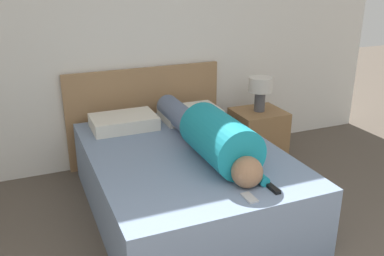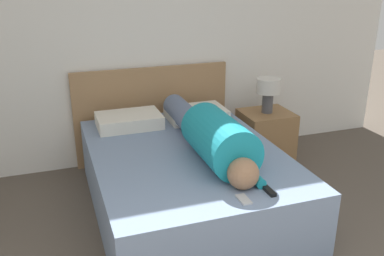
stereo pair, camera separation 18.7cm
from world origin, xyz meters
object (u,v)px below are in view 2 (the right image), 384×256
bed (186,181)px  tv_remote (268,190)px  person_lying (211,135)px  pillow_near_headboard (129,120)px  nightstand (265,136)px  table_lamp (268,90)px  pillow_second (196,114)px  cell_phone (244,199)px

bed → tv_remote: 0.90m
bed → tv_remote: tv_remote is taller
person_lying → pillow_near_headboard: person_lying is taller
nightstand → person_lying: 1.29m
table_lamp → person_lying: size_ratio=0.21×
pillow_second → tv_remote: 1.51m
pillow_second → person_lying: bearing=-101.7°
nightstand → pillow_near_headboard: pillow_near_headboard is taller
person_lying → tv_remote: size_ratio=11.23×
nightstand → table_lamp: bearing=0.0°
table_lamp → pillow_second: bearing=177.6°
bed → cell_phone: size_ratio=15.21×
bed → nightstand: 1.28m
table_lamp → person_lying: person_lying is taller
pillow_second → tv_remote: (-0.04, -1.51, -0.04)m
tv_remote → cell_phone: 0.20m
table_lamp → tv_remote: table_lamp is taller
table_lamp → tv_remote: 1.69m
pillow_near_headboard → tv_remote: bearing=-67.7°
pillow_second → cell_phone: size_ratio=4.22×
nightstand → pillow_second: (-0.75, 0.03, 0.32)m
cell_phone → tv_remote: bearing=12.6°
table_lamp → pillow_near_headboard: size_ratio=0.61×
bed → cell_phone: cell_phone is taller
bed → pillow_near_headboard: 0.84m
bed → cell_phone: 0.90m
cell_phone → pillow_near_headboard: bearing=105.1°
bed → pillow_second: bearing=64.4°
bed → table_lamp: size_ratio=5.62×
pillow_second → bed: bearing=-115.6°
tv_remote → cell_phone: tv_remote is taller
table_lamp → person_lying: 1.22m
pillow_near_headboard → bed: bearing=-65.8°
bed → table_lamp: 1.38m
pillow_near_headboard → pillow_second: (0.65, 0.00, -0.01)m
pillow_second → tv_remote: pillow_second is taller
table_lamp → person_lying: bearing=-139.2°
nightstand → table_lamp: 0.50m
tv_remote → pillow_near_headboard: bearing=112.3°
bed → pillow_near_headboard: size_ratio=3.42×
table_lamp → cell_phone: (-0.99, -1.52, -0.23)m
bed → person_lying: person_lying is taller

